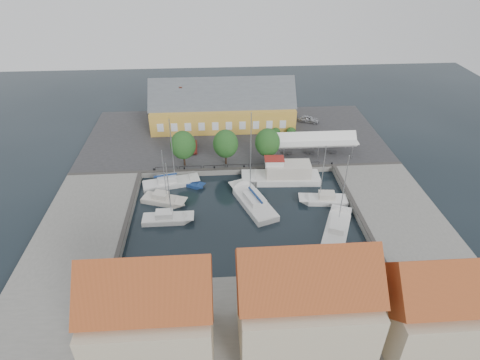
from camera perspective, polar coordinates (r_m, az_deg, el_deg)
The scene contains 21 objects.
ground at distance 59.16m, azimuth 0.39°, elevation -4.36°, with size 140.00×140.00×0.00m, color black.
north_quay at distance 78.48m, azimuth -0.83°, elevation 6.09°, with size 56.00×26.00×1.00m, color #2D2D30.
west_quay at distance 60.07m, azimuth -21.00°, elevation -5.68°, with size 12.00×24.00×1.00m, color slate.
east_quay at distance 62.61m, azimuth 21.10°, elevation -4.00°, with size 12.00×24.00×1.00m, color slate.
south_bank at distance 43.91m, azimuth 2.50°, elevation -20.53°, with size 56.00×14.00×1.00m, color slate.
quay_edge_fittings at distance 62.41m, azimuth 0.10°, elevation -0.96°, with size 56.00×24.72×0.40m.
warehouse at distance 81.65m, azimuth -2.91°, elevation 10.17°, with size 28.56×14.00×9.55m.
tent_canopy at distance 71.56m, azimuth 10.85°, elevation 5.55°, with size 14.00×4.00×2.83m.
quay_trees at distance 66.63m, azimuth -2.07°, elevation 5.17°, with size 18.20×4.20×6.30m.
car_silver at distance 84.52m, azimuth 9.71°, elevation 8.56°, with size 1.72×4.26×1.45m, color #A1A2A8.
car_red at distance 72.97m, azimuth -6.68°, elevation 4.73°, with size 1.48×4.25×1.40m, color #511812.
center_sailboat at distance 60.18m, azimuth 1.89°, elevation -3.22°, with size 6.95×11.52×15.04m.
trawler at distance 65.71m, azimuth 6.27°, elevation 0.68°, with size 13.08×4.43×5.00m.
east_boat_b at distance 62.09m, azimuth 11.88°, elevation -2.86°, with size 7.57×3.15×10.20m.
east_boat_c at distance 56.98m, azimuth 13.60°, elevation -6.80°, with size 6.42×9.72×11.92m.
west_boat_a at distance 65.60m, azimuth -9.96°, elevation -0.49°, with size 9.42×4.49×12.04m.
west_boat_b at distance 61.83m, azimuth -10.87°, elevation -2.89°, with size 7.16×4.39×9.59m.
west_boat_c at distance 58.00m, azimuth -10.36°, elevation -5.53°, with size 7.40×2.43×10.07m.
launch_sw at distance 50.87m, azimuth -14.27°, elevation -12.97°, with size 5.40×2.54×0.98m.
launch_nw at distance 65.15m, azimuth -6.90°, elevation -0.65°, with size 4.48×3.50×0.88m.
townhouses at distance 38.57m, azimuth 6.06°, elevation -18.21°, with size 36.30×8.50×12.00m.
Camera 1 is at (-3.54, -47.08, 35.65)m, focal length 30.00 mm.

